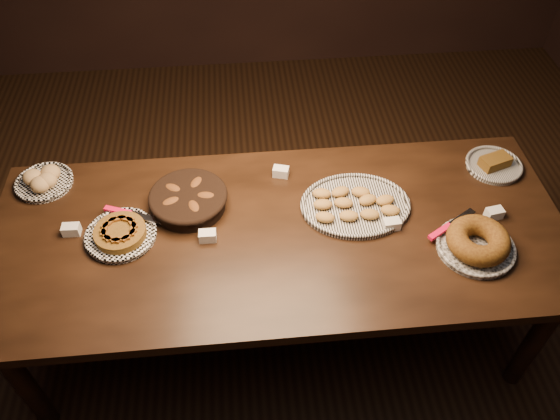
{
  "coord_description": "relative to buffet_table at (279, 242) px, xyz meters",
  "views": [
    {
      "loc": [
        -0.14,
        -1.47,
        2.46
      ],
      "look_at": [
        0.01,
        0.05,
        0.82
      ],
      "focal_mm": 35.0,
      "sensor_mm": 36.0,
      "label": 1
    }
  ],
  "objects": [
    {
      "name": "ground",
      "position": [
        0.0,
        0.0,
        -0.68
      ],
      "size": [
        5.0,
        5.0,
        0.0
      ],
      "primitive_type": "plane",
      "color": "black",
      "rests_on": "ground"
    },
    {
      "name": "buffet_table",
      "position": [
        0.0,
        0.0,
        0.0
      ],
      "size": [
        2.4,
        1.0,
        0.75
      ],
      "color": "black",
      "rests_on": "ground"
    },
    {
      "name": "apple_tart_plate",
      "position": [
        -0.65,
        0.03,
        0.09
      ],
      "size": [
        0.32,
        0.3,
        0.06
      ],
      "rotation": [
        0.0,
        0.0,
        -0.09
      ],
      "color": "white",
      "rests_on": "buffet_table"
    },
    {
      "name": "madeleine_platter",
      "position": [
        0.33,
        0.1,
        0.09
      ],
      "size": [
        0.47,
        0.38,
        0.05
      ],
      "rotation": [
        0.0,
        0.0,
        0.15
      ],
      "color": "black",
      "rests_on": "buffet_table"
    },
    {
      "name": "bundt_cake_plate",
      "position": [
        0.77,
        -0.17,
        0.12
      ],
      "size": [
        0.34,
        0.36,
        0.1
      ],
      "rotation": [
        0.0,
        0.0,
        0.2
      ],
      "color": "black",
      "rests_on": "buffet_table"
    },
    {
      "name": "croissant_basket",
      "position": [
        -0.37,
        0.17,
        0.12
      ],
      "size": [
        0.36,
        0.36,
        0.08
      ],
      "rotation": [
        0.0,
        0.0,
        -0.19
      ],
      "color": "black",
      "rests_on": "buffet_table"
    },
    {
      "name": "bread_roll_plate",
      "position": [
        -1.02,
        0.36,
        0.1
      ],
      "size": [
        0.26,
        0.26,
        0.08
      ],
      "rotation": [
        0.0,
        0.0,
        -0.43
      ],
      "color": "white",
      "rests_on": "buffet_table"
    },
    {
      "name": "loaf_plate",
      "position": [
        1.02,
        0.29,
        0.09
      ],
      "size": [
        0.26,
        0.26,
        0.06
      ],
      "rotation": [
        0.0,
        0.0,
        0.32
      ],
      "color": "black",
      "rests_on": "buffet_table"
    },
    {
      "name": "tent_cards",
      "position": [
        0.05,
        0.07,
        0.1
      ],
      "size": [
        1.83,
        0.42,
        0.04
      ],
      "color": "white",
      "rests_on": "buffet_table"
    }
  ]
}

